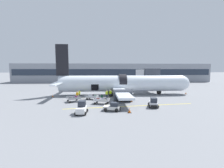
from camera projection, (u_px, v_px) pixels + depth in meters
The scene contains 20 objects.
ground_plane at pixel (128, 97), 33.55m from camera, with size 500.00×500.00×0.00m, color slate.
apron_marking_line at pixel (132, 106), 25.67m from camera, with size 22.71×2.60×0.01m.
terminal_strip at pixel (113, 73), 76.48m from camera, with size 94.20×13.38×8.88m.
jet_bridge_stub at pixel (146, 75), 44.79m from camera, with size 3.93×13.40×6.46m.
airplane at pixel (120, 84), 36.84m from camera, with size 34.30×28.49×12.15m.
baggage_tug_lead at pixel (112, 107), 22.82m from camera, with size 2.80×2.12×1.30m.
baggage_tug_mid at pixel (82, 109), 21.32m from camera, with size 1.79×2.49×1.80m.
baggage_tug_rear at pixel (153, 103), 25.03m from camera, with size 2.12×2.90×1.60m.
baggage_cart_loading at pixel (92, 97), 31.41m from camera, with size 3.37×2.21×1.02m.
baggage_cart_queued at pixel (74, 99), 29.05m from camera, with size 3.47×2.69×1.10m.
baggage_cart_empty at pixel (102, 101), 27.30m from camera, with size 3.86×2.23×1.06m.
ground_crew_loader_a at pixel (110, 93), 33.72m from camera, with size 0.58×0.48×1.67m.
ground_crew_loader_b at pixel (107, 94), 32.62m from camera, with size 0.60×0.48×1.73m.
ground_crew_driver at pixel (79, 94), 33.27m from camera, with size 0.51×0.51×1.61m.
ground_crew_supervisor at pixel (77, 95), 31.74m from camera, with size 0.57×0.46×1.65m.
suitcase_on_tarmac_upright at pixel (102, 97), 32.49m from camera, with size 0.42×0.35×0.83m.
safety_cone_nose at pixel (186, 93), 37.89m from camera, with size 0.44×0.44×0.60m.
safety_cone_engine_left at pixel (130, 110), 21.75m from camera, with size 0.54×0.54×0.75m.
safety_cone_wingtip at pixel (131, 100), 29.14m from camera, with size 0.54×0.54×0.55m.
safety_cone_tail at pixel (53, 96), 34.08m from camera, with size 0.48×0.48×0.58m.
Camera 1 is at (-5.89, -32.76, 6.34)m, focal length 24.00 mm.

